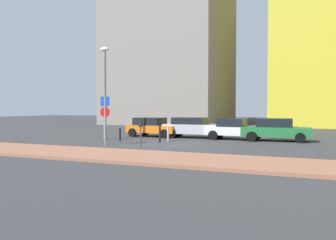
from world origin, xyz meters
TOP-DOWN VIEW (x-y plane):
  - ground_plane at (0.00, 0.00)m, footprint 120.00×120.00m
  - sidewalk_brick at (0.00, -5.33)m, footprint 40.00×3.54m
  - parked_car_orange at (-3.14, 5.23)m, footprint 4.12×2.29m
  - parked_car_silver at (0.10, 5.42)m, footprint 4.61×2.27m
  - parked_car_white at (3.10, 5.15)m, footprint 3.94×1.92m
  - parked_car_green at (5.83, 5.15)m, footprint 4.49×2.16m
  - parking_sign_post at (-3.06, -1.41)m, footprint 0.60×0.11m
  - parking_meter at (-0.47, -1.93)m, footprint 0.18×0.14m
  - street_lamp at (-5.03, 1.61)m, footprint 0.70×0.36m
  - traffic_bollard_near at (-3.60, 1.19)m, footprint 0.13×0.13m
  - traffic_bollard_mid at (-0.63, 2.29)m, footprint 0.13×0.13m
  - traffic_bollard_far at (-0.81, 1.37)m, footprint 0.13×0.13m
  - building_under_construction at (-10.19, 26.15)m, footprint 14.73×14.51m

SIDE VIEW (x-z plane):
  - ground_plane at x=0.00m, z-range 0.00..0.00m
  - sidewalk_brick at x=0.00m, z-range 0.00..0.14m
  - traffic_bollard_near at x=-3.60m, z-range 0.00..0.86m
  - traffic_bollard_mid at x=-0.63m, z-range 0.00..0.93m
  - traffic_bollard_far at x=-0.81m, z-range 0.00..1.08m
  - parked_car_white at x=3.10m, z-range 0.02..1.47m
  - parked_car_orange at x=-3.14m, z-range 0.04..1.47m
  - parked_car_green at x=5.83m, z-range 0.03..1.53m
  - parked_car_silver at x=0.10m, z-range 0.04..1.52m
  - parking_meter at x=-0.47m, z-range 0.21..1.65m
  - parking_sign_post at x=-3.06m, z-range 0.37..3.25m
  - street_lamp at x=-5.03m, z-range 0.60..6.92m
  - building_under_construction at x=-10.19m, z-range 0.00..25.51m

